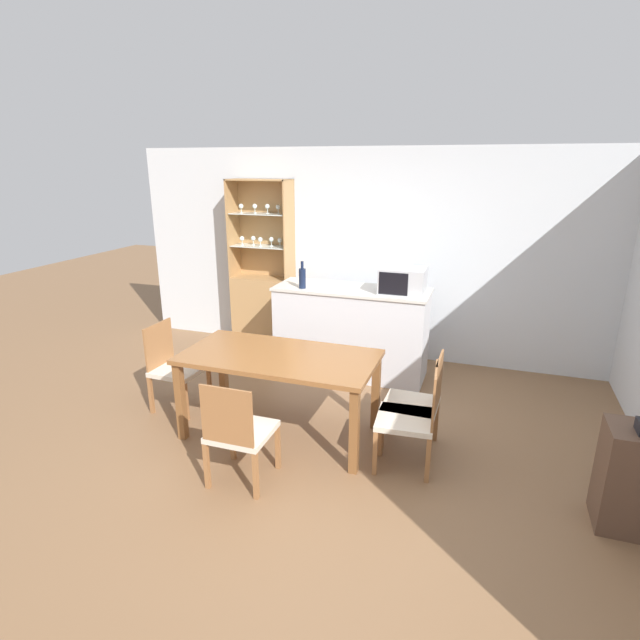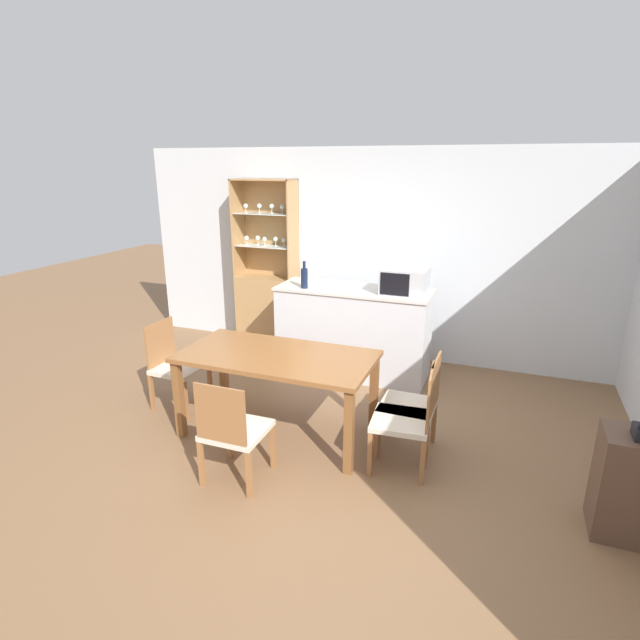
# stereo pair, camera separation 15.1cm
# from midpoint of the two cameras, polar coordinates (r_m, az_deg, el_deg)

# --- Properties ---
(ground_plane) EXTENTS (18.00, 18.00, 0.00)m
(ground_plane) POSITION_cam_midpoint_polar(r_m,az_deg,el_deg) (4.26, 0.66, -16.17)
(ground_plane) COLOR brown
(wall_back) EXTENTS (6.80, 0.06, 2.55)m
(wall_back) POSITION_cam_midpoint_polar(r_m,az_deg,el_deg) (6.18, 9.26, 7.17)
(wall_back) COLOR silver
(wall_back) RESTS_ON ground_plane
(kitchen_counter) EXTENTS (1.74, 0.63, 1.02)m
(kitchen_counter) POSITION_cam_midpoint_polar(r_m,az_deg,el_deg) (5.75, 4.54, -1.31)
(kitchen_counter) COLOR silver
(kitchen_counter) RESTS_ON ground_plane
(display_cabinet) EXTENTS (0.80, 0.34, 2.17)m
(display_cabinet) POSITION_cam_midpoint_polar(r_m,az_deg,el_deg) (6.67, -5.36, 2.47)
(display_cabinet) COLOR tan
(display_cabinet) RESTS_ON ground_plane
(dining_table) EXTENTS (1.70, 0.87, 0.76)m
(dining_table) POSITION_cam_midpoint_polar(r_m,az_deg,el_deg) (4.41, -3.97, -5.07)
(dining_table) COLOR brown
(dining_table) RESTS_ON ground_plane
(dining_chair_head_near) EXTENTS (0.45, 0.45, 0.87)m
(dining_chair_head_near) POSITION_cam_midpoint_polar(r_m,az_deg,el_deg) (3.90, -8.75, -12.37)
(dining_chair_head_near) COLOR beige
(dining_chair_head_near) RESTS_ON ground_plane
(dining_chair_side_right_far) EXTENTS (0.45, 0.45, 0.87)m
(dining_chair_side_right_far) POSITION_cam_midpoint_polar(r_m,az_deg,el_deg) (4.31, 11.60, -9.47)
(dining_chair_side_right_far) COLOR beige
(dining_chair_side_right_far) RESTS_ON ground_plane
(dining_chair_side_right_near) EXTENTS (0.48, 0.48, 0.87)m
(dining_chair_side_right_near) POSITION_cam_midpoint_polar(r_m,az_deg,el_deg) (4.09, 10.98, -11.02)
(dining_chair_side_right_near) COLOR beige
(dining_chair_side_right_near) RESTS_ON ground_plane
(dining_chair_side_left_far) EXTENTS (0.46, 0.46, 0.87)m
(dining_chair_side_left_far) POSITION_cam_midpoint_polar(r_m,az_deg,el_deg) (5.19, -15.39, -5.00)
(dining_chair_side_left_far) COLOR beige
(dining_chair_side_left_far) RESTS_ON ground_plane
(microwave) EXTENTS (0.48, 0.40, 0.28)m
(microwave) POSITION_cam_midpoint_polar(r_m,az_deg,el_deg) (5.43, 10.45, 4.41)
(microwave) COLOR #B7BABF
(microwave) RESTS_ON kitchen_counter
(wine_bottle) EXTENTS (0.08, 0.08, 0.31)m
(wine_bottle) POSITION_cam_midpoint_polar(r_m,az_deg,el_deg) (5.58, -1.03, 4.88)
(wine_bottle) COLOR #141E38
(wine_bottle) RESTS_ON kitchen_counter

